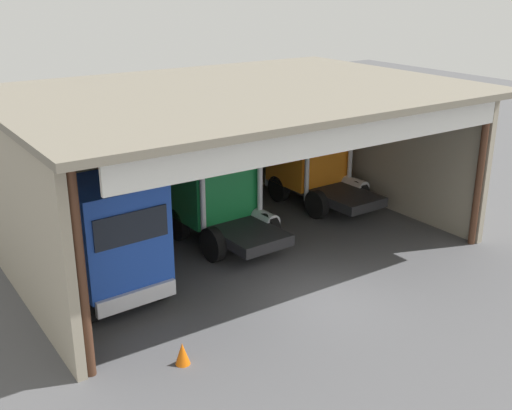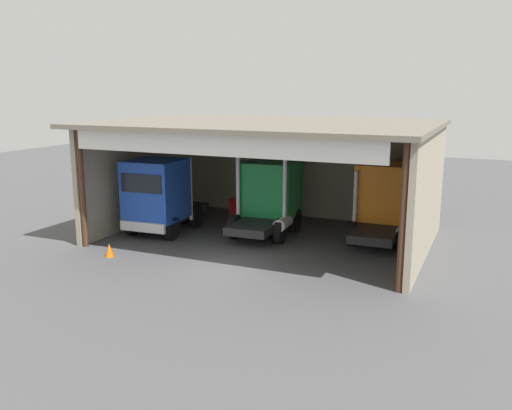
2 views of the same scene
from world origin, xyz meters
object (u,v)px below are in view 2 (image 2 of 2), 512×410
Objects in this scene: oil_drum at (261,207)px; tool_cart at (239,208)px; traffic_cone at (109,250)px; truck_orange_center_left_bay at (385,200)px; truck_green_left_bay at (269,196)px; truck_blue_center_bay at (159,195)px.

tool_cart is (-0.86, -0.98, 0.07)m from oil_drum.
oil_drum is at bearing 74.57° from traffic_cone.
truck_green_left_bay is at bearing -168.26° from truck_orange_center_left_bay.
tool_cart is at bearing 78.26° from traffic_cone.
truck_blue_center_bay is 5.21× the size of tool_cart.
truck_blue_center_bay reaches higher than tool_cart.
truck_blue_center_bay is 5.19m from truck_green_left_bay.
truck_blue_center_bay reaches higher than traffic_cone.
truck_orange_center_left_bay is (5.20, 1.21, 0.01)m from truck_green_left_bay.
tool_cart is 1.79× the size of traffic_cone.
truck_green_left_bay is at bearing -60.89° from oil_drum.
oil_drum is 9.94m from traffic_cone.
truck_green_left_bay is 0.95× the size of truck_orange_center_left_bay.
truck_green_left_bay is (4.74, 2.12, -0.06)m from truck_blue_center_bay.
truck_orange_center_left_bay is 8.88× the size of traffic_cone.
truck_blue_center_bay is at bearing -158.31° from truck_green_left_bay.
truck_orange_center_left_bay is at bearing -164.64° from truck_blue_center_bay.
truck_blue_center_bay is 1.10× the size of truck_green_left_bay.
truck_blue_center_bay reaches higher than truck_orange_center_left_bay.
traffic_cone is (0.16, -3.98, -1.60)m from truck_blue_center_bay.
tool_cart is at bearing -131.20° from oil_drum.
truck_green_left_bay is 4.21m from oil_drum.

